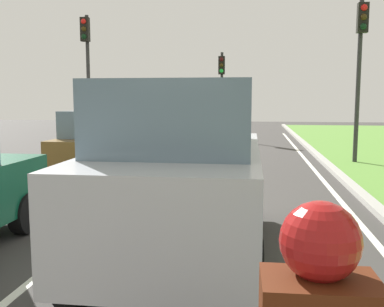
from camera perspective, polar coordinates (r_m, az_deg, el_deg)
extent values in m
plane|color=#383533|center=(11.43, -1.22, -3.41)|extent=(60.00, 60.00, 0.00)
cube|color=silver|center=(11.56, -4.65, -3.30)|extent=(0.12, 32.00, 0.01)
cube|color=silver|center=(11.43, 16.93, -3.70)|extent=(0.12, 32.00, 0.01)
cube|color=#9E9B93|center=(11.51, 19.41, -3.44)|extent=(0.24, 48.00, 0.12)
cube|color=#B7BABF|center=(5.74, -1.00, -4.50)|extent=(1.93, 4.51, 1.10)
cube|color=slate|center=(5.48, -1.26, 4.95)|extent=(1.72, 2.71, 0.80)
cylinder|color=black|center=(7.49, -5.88, -6.09)|extent=(0.22, 0.76, 0.76)
cylinder|color=black|center=(7.30, 7.68, -6.48)|extent=(0.22, 0.76, 0.76)
cylinder|color=black|center=(4.70, -14.87, -14.40)|extent=(0.22, 0.76, 0.76)
cylinder|color=black|center=(4.38, 7.69, -15.88)|extent=(0.22, 0.76, 0.76)
cylinder|color=black|center=(7.36, -20.91, -7.24)|extent=(0.22, 0.64, 0.64)
cube|color=brown|center=(12.16, -11.49, 0.42)|extent=(1.69, 3.72, 0.80)
cube|color=slate|center=(11.86, -11.99, 3.83)|extent=(1.50, 1.92, 0.68)
cylinder|color=black|center=(13.64, -12.60, -0.59)|extent=(0.23, 0.60, 0.60)
cylinder|color=black|center=(13.17, -6.47, -0.73)|extent=(0.23, 0.60, 0.60)
cylinder|color=black|center=(11.36, -17.20, -2.26)|extent=(0.23, 0.60, 0.60)
cylinder|color=black|center=(10.79, -9.97, -2.53)|extent=(0.23, 0.60, 0.60)
sphere|color=maroon|center=(1.60, 16.28, -10.89)|extent=(0.28, 0.28, 0.28)
cylinder|color=#2D2D2D|center=(15.08, 20.75, 8.61)|extent=(0.14, 0.14, 5.20)
cube|color=black|center=(15.08, 21.26, 16.08)|extent=(0.32, 0.24, 0.90)
sphere|color=red|center=(15.00, 21.43, 17.21)|extent=(0.20, 0.20, 0.20)
sphere|color=#382B0C|center=(14.95, 21.38, 16.16)|extent=(0.20, 0.20, 0.20)
sphere|color=black|center=(14.91, 21.33, 15.10)|extent=(0.20, 0.20, 0.20)
cylinder|color=#2D2D2D|center=(17.94, -13.27, 8.70)|extent=(0.14, 0.14, 5.29)
cube|color=black|center=(17.94, -13.70, 15.36)|extent=(0.32, 0.24, 0.90)
sphere|color=red|center=(17.86, -13.89, 16.30)|extent=(0.20, 0.20, 0.20)
sphere|color=#382B0C|center=(17.82, -13.86, 15.42)|extent=(0.20, 0.20, 0.20)
sphere|color=black|center=(17.78, -13.83, 14.52)|extent=(0.20, 0.20, 0.20)
cylinder|color=#2D2D2D|center=(22.80, 3.87, 7.41)|extent=(0.14, 0.14, 4.43)
cube|color=black|center=(22.66, 3.86, 11.35)|extent=(0.32, 0.24, 0.90)
sphere|color=#3F0F0F|center=(22.55, 3.85, 12.08)|extent=(0.20, 0.20, 0.20)
sphere|color=#382B0C|center=(22.53, 3.84, 11.37)|extent=(0.20, 0.20, 0.20)
sphere|color=green|center=(22.51, 3.83, 10.66)|extent=(0.20, 0.20, 0.20)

